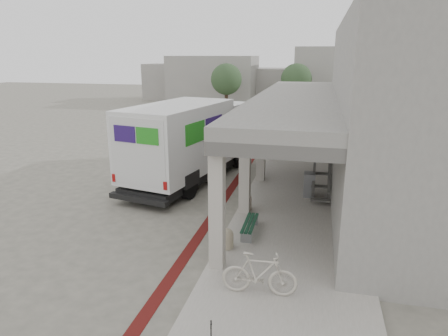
% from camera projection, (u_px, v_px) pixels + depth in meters
% --- Properties ---
extents(ground, '(120.00, 120.00, 0.00)m').
position_uv_depth(ground, '(186.00, 215.00, 14.68)').
color(ground, '#615D53').
rests_on(ground, ground).
extents(bike_lane_stripe, '(0.35, 40.00, 0.01)m').
position_uv_depth(bike_lane_stripe, '(225.00, 198.00, 16.33)').
color(bike_lane_stripe, '#4F110F').
rests_on(bike_lane_stripe, ground).
extents(sidewalk, '(4.40, 28.00, 0.12)m').
position_uv_depth(sidewalk, '(296.00, 224.00, 13.77)').
color(sidewalk, '#9B968B').
rests_on(sidewalk, ground).
extents(transit_building, '(7.60, 17.00, 7.00)m').
position_uv_depth(transit_building, '(376.00, 112.00, 16.43)').
color(transit_building, gray).
rests_on(transit_building, ground).
extents(distant_backdrop, '(28.00, 10.00, 6.50)m').
position_uv_depth(distant_backdrop, '(259.00, 80.00, 48.13)').
color(distant_backdrop, gray).
rests_on(distant_backdrop, ground).
extents(tree_left, '(3.20, 3.20, 4.80)m').
position_uv_depth(tree_left, '(226.00, 79.00, 41.11)').
color(tree_left, '#38281C').
rests_on(tree_left, ground).
extents(tree_mid, '(3.20, 3.20, 4.80)m').
position_uv_depth(tree_mid, '(296.00, 79.00, 41.41)').
color(tree_mid, '#38281C').
rests_on(tree_mid, ground).
extents(tree_right, '(3.20, 3.20, 4.80)m').
position_uv_depth(tree_right, '(379.00, 81.00, 38.68)').
color(tree_right, '#38281C').
rests_on(tree_right, ground).
extents(fedex_truck, '(4.17, 8.87, 3.64)m').
position_uv_depth(fedex_truck, '(190.00, 139.00, 18.26)').
color(fedex_truck, black).
rests_on(fedex_truck, ground).
extents(bench, '(0.38, 1.63, 0.38)m').
position_uv_depth(bench, '(250.00, 225.00, 12.81)').
color(bench, gray).
rests_on(bench, sidewalk).
extents(bollard_near, '(0.41, 0.41, 0.61)m').
position_uv_depth(bollard_near, '(227.00, 238.00, 11.86)').
color(bollard_near, '#9E9378').
rests_on(bollard_near, sidewalk).
extents(bollard_far, '(0.44, 0.44, 0.66)m').
position_uv_depth(bollard_far, '(246.00, 201.00, 14.77)').
color(bollard_far, gray).
rests_on(bollard_far, sidewalk).
extents(utility_cabinet, '(0.46, 0.60, 0.97)m').
position_uv_depth(utility_cabinet, '(309.00, 184.00, 16.17)').
color(utility_cabinet, gray).
rests_on(utility_cabinet, sidewalk).
extents(bicycle_cream, '(1.85, 0.62, 1.09)m').
position_uv_depth(bicycle_cream, '(259.00, 274.00, 9.48)').
color(bicycle_cream, '#BDB6A6').
rests_on(bicycle_cream, sidewalk).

